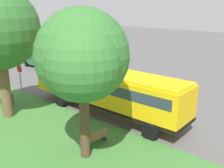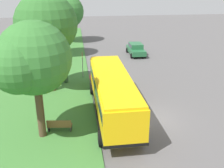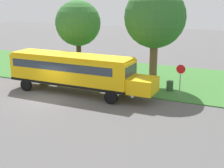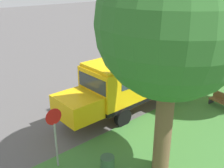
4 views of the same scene
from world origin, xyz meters
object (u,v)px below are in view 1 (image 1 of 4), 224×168
(stop_sign, at_px, (20,76))
(park_bench, at_px, (94,138))
(car_green_nearest, at_px, (39,60))
(oak_tree_beside_bus, at_px, (82,58))
(school_bus, at_px, (111,89))
(trash_bin, at_px, (10,100))

(stop_sign, xyz_separation_m, park_bench, (-1.92, -10.26, -1.26))
(car_green_nearest, height_order, oak_tree_beside_bus, oak_tree_beside_bus)
(oak_tree_beside_bus, bearing_deg, school_bus, 27.85)
(oak_tree_beside_bus, distance_m, trash_bin, 10.86)
(school_bus, height_order, stop_sign, school_bus)
(school_bus, distance_m, car_green_nearest, 17.25)
(stop_sign, xyz_separation_m, trash_bin, (-1.77, -1.22, -1.29))
(car_green_nearest, xyz_separation_m, park_bench, (-9.32, -18.33, -0.40))
(school_bus, xyz_separation_m, oak_tree_beside_bus, (-5.06, -2.67, 3.22))
(car_green_nearest, distance_m, oak_tree_beside_bus, 22.15)
(school_bus, xyz_separation_m, park_bench, (-3.78, -2.02, -1.45))
(stop_sign, height_order, park_bench, stop_sign)
(car_green_nearest, relative_size, oak_tree_beside_bus, 0.60)
(stop_sign, relative_size, park_bench, 1.66)
(trash_bin, bearing_deg, stop_sign, 34.69)
(park_bench, bearing_deg, school_bus, 28.16)
(school_bus, distance_m, stop_sign, 8.45)
(school_bus, relative_size, car_green_nearest, 2.82)
(car_green_nearest, bearing_deg, stop_sign, -132.50)
(school_bus, relative_size, park_bench, 7.52)
(school_bus, bearing_deg, car_green_nearest, 71.26)
(stop_sign, relative_size, trash_bin, 3.04)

